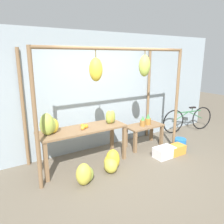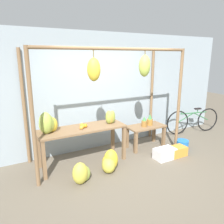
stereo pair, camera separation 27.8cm
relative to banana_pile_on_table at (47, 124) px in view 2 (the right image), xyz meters
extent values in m
plane|color=#665B4C|center=(1.33, -0.86, -0.98)|extent=(20.00, 20.00, 0.00)
cube|color=#99A8B2|center=(1.33, 0.66, 0.42)|extent=(8.00, 0.08, 2.80)
cylinder|color=brown|center=(-0.32, -0.44, 0.22)|extent=(0.07, 0.07, 2.41)
cylinder|color=brown|center=(2.98, -0.44, 0.22)|extent=(0.07, 0.07, 2.41)
cylinder|color=brown|center=(-0.32, 0.57, 0.22)|extent=(0.07, 0.07, 2.41)
cylinder|color=brown|center=(2.98, 0.57, 0.22)|extent=(0.07, 0.07, 2.41)
cylinder|color=brown|center=(1.33, -0.44, 1.40)|extent=(3.30, 0.06, 0.06)
cylinder|color=brown|center=(0.80, -0.44, 1.30)|extent=(0.02, 0.02, 0.13)
ellipsoid|color=gold|center=(0.80, -0.44, 1.03)|extent=(0.25, 0.22, 0.42)
cylinder|color=brown|center=(1.94, -0.44, 1.33)|extent=(0.02, 0.02, 0.08)
ellipsoid|color=#9EB247|center=(1.94, -0.44, 1.07)|extent=(0.24, 0.22, 0.44)
cube|color=brown|center=(0.70, -0.03, -0.20)|extent=(1.83, 0.61, 0.04)
cube|color=brown|center=(-0.17, -0.29, -0.60)|extent=(0.07, 0.07, 0.76)
cube|color=brown|center=(1.56, -0.29, -0.60)|extent=(0.07, 0.07, 0.76)
cube|color=brown|center=(-0.17, 0.22, -0.60)|extent=(0.07, 0.07, 0.76)
cube|color=brown|center=(1.56, 0.22, -0.60)|extent=(0.07, 0.07, 0.76)
cube|color=brown|center=(2.40, 0.03, -0.43)|extent=(0.96, 0.48, 0.04)
cube|color=brown|center=(1.97, -0.16, -0.72)|extent=(0.07, 0.07, 0.53)
cube|color=brown|center=(2.83, -0.16, -0.72)|extent=(0.07, 0.07, 0.53)
cube|color=brown|center=(1.97, 0.22, -0.72)|extent=(0.07, 0.07, 0.53)
cube|color=brown|center=(2.83, 0.22, -0.72)|extent=(0.07, 0.07, 0.53)
ellipsoid|color=gold|center=(0.10, 0.02, -0.03)|extent=(0.28, 0.27, 0.29)
ellipsoid|color=gold|center=(0.01, 0.01, -0.03)|extent=(0.30, 0.30, 0.29)
ellipsoid|color=gold|center=(-0.05, 0.04, -0.02)|extent=(0.24, 0.26, 0.32)
ellipsoid|color=#9EB247|center=(-0.03, -0.04, 0.04)|extent=(0.35, 0.35, 0.43)
ellipsoid|color=#9EB247|center=(0.01, 0.00, 0.00)|extent=(0.35, 0.36, 0.36)
sphere|color=orange|center=(0.76, -0.05, -0.13)|extent=(0.08, 0.08, 0.08)
sphere|color=orange|center=(0.70, -0.07, -0.14)|extent=(0.08, 0.08, 0.08)
sphere|color=orange|center=(0.70, 0.00, -0.13)|extent=(0.09, 0.09, 0.09)
sphere|color=orange|center=(0.64, -0.12, -0.14)|extent=(0.08, 0.08, 0.08)
cylinder|color=olive|center=(2.32, 0.00, -0.34)|extent=(0.13, 0.13, 0.15)
cone|color=#428442|center=(2.32, 0.00, -0.21)|extent=(0.09, 0.09, 0.11)
cylinder|color=#A3702D|center=(2.51, 0.03, -0.34)|extent=(0.15, 0.15, 0.16)
cone|color=#428442|center=(2.51, 0.03, -0.19)|extent=(0.10, 0.10, 0.13)
ellipsoid|color=#9EB247|center=(0.45, -0.69, -0.83)|extent=(0.28, 0.26, 0.30)
ellipsoid|color=yellow|center=(0.39, -0.69, -0.82)|extent=(0.30, 0.31, 0.32)
ellipsoid|color=gold|center=(0.36, -0.74, -0.78)|extent=(0.37, 0.36, 0.41)
ellipsoid|color=yellow|center=(1.08, -0.57, -0.76)|extent=(0.30, 0.28, 0.44)
ellipsoid|color=gold|center=(1.02, -0.55, -0.81)|extent=(0.36, 0.36, 0.33)
ellipsoid|color=gold|center=(0.99, -0.64, -0.83)|extent=(0.30, 0.33, 0.30)
cube|color=silver|center=(2.38, -0.71, -0.86)|extent=(0.47, 0.30, 0.24)
cylinder|color=blue|center=(3.12, -0.52, -0.86)|extent=(0.30, 0.30, 0.23)
torus|color=black|center=(4.82, 0.12, -0.62)|extent=(0.71, 0.18, 0.71)
torus|color=black|center=(3.79, 0.33, -0.62)|extent=(0.71, 0.18, 0.71)
cylinder|color=#337042|center=(4.30, 0.22, -0.37)|extent=(0.89, 0.21, 0.03)
cylinder|color=#337042|center=(4.56, 0.17, -0.50)|extent=(0.54, 0.14, 0.28)
cylinder|color=#337042|center=(4.05, 0.27, -0.50)|extent=(0.54, 0.14, 0.28)
cylinder|color=#337042|center=(4.43, 0.19, -0.32)|extent=(0.02, 0.02, 0.10)
cube|color=black|center=(4.43, 0.19, -0.25)|extent=(0.21, 0.12, 0.04)
cylinder|color=#337042|center=(3.89, 0.30, -0.32)|extent=(0.02, 0.02, 0.10)
ellipsoid|color=#B2993D|center=(1.35, -0.06, -0.04)|extent=(0.17, 0.15, 0.28)
ellipsoid|color=#93A33D|center=(1.32, -0.04, -0.06)|extent=(0.20, 0.21, 0.23)
ellipsoid|color=#93A33D|center=(1.40, -0.05, -0.03)|extent=(0.20, 0.20, 0.29)
ellipsoid|color=#93A33D|center=(1.32, -0.03, -0.03)|extent=(0.18, 0.17, 0.29)
cube|color=orange|center=(2.73, -0.73, -0.87)|extent=(0.43, 0.27, 0.22)
camera|label=1|loc=(-1.07, -3.96, 1.26)|focal=35.00mm
camera|label=2|loc=(-0.83, -4.10, 1.26)|focal=35.00mm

